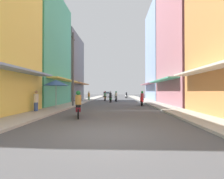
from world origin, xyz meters
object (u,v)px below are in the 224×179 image
(motorbike_green, at_px, (111,97))
(motorbike_orange, at_px, (105,97))
(motorbike_white, at_px, (126,95))
(pedestrian_crossing, at_px, (36,102))
(parked_car, at_px, (107,94))
(pedestrian_far, at_px, (89,96))
(utility_pole, at_px, (73,69))
(motorbike_maroon, at_px, (78,106))
(vendor_umbrella, at_px, (56,83))
(motorbike_silver, at_px, (116,97))
(motorbike_red, at_px, (142,99))

(motorbike_green, relative_size, motorbike_orange, 1.01)
(motorbike_white, bearing_deg, pedestrian_crossing, -106.81)
(parked_car, height_order, pedestrian_far, pedestrian_far)
(pedestrian_crossing, bearing_deg, pedestrian_far, 84.87)
(motorbike_white, distance_m, utility_pole, 22.60)
(motorbike_maroon, bearing_deg, motorbike_white, 81.39)
(vendor_umbrella, bearing_deg, parked_car, 86.40)
(motorbike_green, distance_m, motorbike_silver, 2.45)
(motorbike_green, relative_size, motorbike_red, 1.02)
(motorbike_orange, bearing_deg, motorbike_white, 69.71)
(motorbike_white, height_order, motorbike_maroon, same)
(motorbike_maroon, xyz_separation_m, vendor_umbrella, (-2.70, 3.64, 1.53))
(motorbike_silver, bearing_deg, utility_pole, -115.19)
(parked_car, distance_m, pedestrian_far, 18.79)
(motorbike_orange, bearing_deg, motorbike_green, -74.68)
(motorbike_red, relative_size, pedestrian_far, 1.14)
(motorbike_red, bearing_deg, pedestrian_far, 130.50)
(motorbike_orange, relative_size, pedestrian_far, 1.15)
(motorbike_white, distance_m, parked_car, 8.78)
(vendor_umbrella, relative_size, utility_pole, 0.33)
(motorbike_green, xyz_separation_m, pedestrian_far, (-3.63, 3.35, 0.07))
(motorbike_white, bearing_deg, vendor_umbrella, -105.85)
(motorbike_white, relative_size, pedestrian_far, 1.15)
(motorbike_red, relative_size, motorbike_orange, 0.99)
(motorbike_maroon, height_order, pedestrian_crossing, pedestrian_crossing)
(utility_pole, bearing_deg, vendor_umbrella, -99.87)
(motorbike_silver, height_order, motorbike_maroon, same)
(motorbike_orange, relative_size, vendor_umbrella, 0.73)
(motorbike_white, bearing_deg, motorbike_silver, -100.06)
(motorbike_white, height_order, pedestrian_far, motorbike_white)
(motorbike_silver, bearing_deg, motorbike_green, -107.04)
(motorbike_white, bearing_deg, motorbike_red, -88.08)
(pedestrian_far, distance_m, vendor_umbrella, 13.15)
(motorbike_green, relative_size, motorbike_white, 1.01)
(motorbike_green, xyz_separation_m, pedestrian_crossing, (-4.94, -11.21, 0.10))
(parked_car, distance_m, utility_pole, 28.88)
(motorbike_silver, distance_m, motorbike_maroon, 15.82)
(motorbike_maroon, xyz_separation_m, parked_car, (-0.71, 35.41, 0.04))
(vendor_umbrella, bearing_deg, utility_pole, 80.13)
(motorbike_red, height_order, motorbike_white, same)
(motorbike_red, distance_m, utility_pole, 7.89)
(motorbike_red, bearing_deg, vendor_umbrella, -148.97)
(motorbike_white, distance_m, motorbike_silver, 12.68)
(motorbike_green, distance_m, motorbike_red, 6.26)
(parked_car, bearing_deg, motorbike_silver, -82.05)
(motorbike_silver, height_order, vendor_umbrella, vendor_umbrella)
(parked_car, bearing_deg, motorbike_red, -78.28)
(motorbike_maroon, height_order, parked_car, motorbike_maroon)
(parked_car, distance_m, vendor_umbrella, 31.88)
(pedestrian_crossing, relative_size, utility_pole, 0.22)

